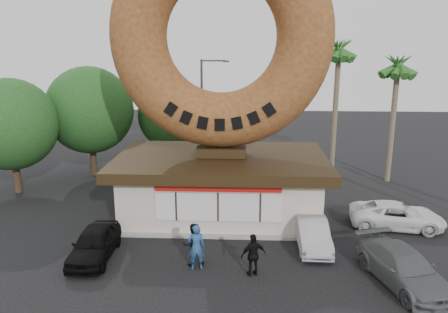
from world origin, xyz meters
The scene contains 16 objects.
ground centered at (0.00, 0.00, 0.00)m, with size 90.00×90.00×0.00m, color black.
donut_shop centered at (0.00, 5.98, 1.77)m, with size 11.20×7.20×3.80m.
giant_donut centered at (0.00, 6.00, 9.40)m, with size 11.21×11.21×2.86m, color #98612C.
tree_west centered at (-9.50, 13.00, 4.64)m, with size 6.00×6.00×7.65m.
tree_mid centered at (-4.00, 15.00, 4.02)m, with size 5.20×5.20×6.63m.
tree_far centered at (-13.00, 9.00, 4.33)m, with size 5.60×5.60×7.14m.
palm_near centered at (7.50, 14.00, 8.41)m, with size 2.60×2.60×9.75m.
palm_far centered at (11.00, 12.50, 7.48)m, with size 2.60×2.60×8.75m.
street_lamp centered at (-1.86, 16.00, 4.48)m, with size 2.11×0.20×8.00m.
person_left centered at (-0.71, -0.15, 0.98)m, with size 0.71×0.47×1.95m, color navy.
person_center centered at (-0.87, 0.16, 0.93)m, with size 0.91×0.71×1.87m, color black.
person_right centered at (1.63, -0.57, 0.89)m, with size 1.04×0.43×1.78m, color black.
car_black centered at (-5.23, 0.57, 0.68)m, with size 1.60×3.98×1.36m, color black.
car_silver centered at (4.39, 2.16, 0.64)m, with size 1.35×3.88×1.28m, color #A5A4A9.
car_grey centered at (7.42, -0.95, 0.68)m, with size 1.92×4.72×1.37m, color slate.
car_white centered at (8.98, 4.55, 0.65)m, with size 2.14×4.65×1.29m, color white.
Camera 1 is at (1.21, -16.50, 9.04)m, focal length 35.00 mm.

